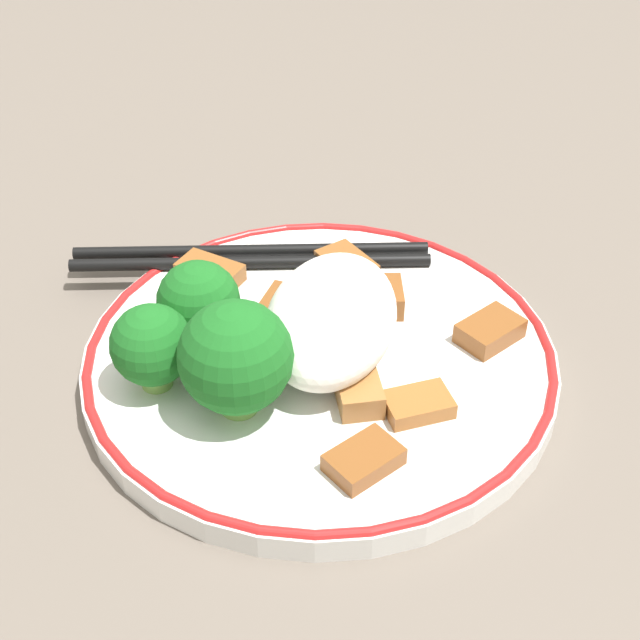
% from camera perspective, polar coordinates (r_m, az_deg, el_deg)
% --- Properties ---
extents(ground_plane, '(3.00, 3.00, 0.00)m').
position_cam_1_polar(ground_plane, '(0.47, 0.00, -3.18)').
color(ground_plane, '#665B51').
extents(plate, '(0.25, 0.25, 0.02)m').
position_cam_1_polar(plate, '(0.47, 0.00, -2.40)').
color(plate, white).
rests_on(plate, ground_plane).
extents(rice_mound, '(0.10, 0.07, 0.04)m').
position_cam_1_polar(rice_mound, '(0.45, 0.84, 0.44)').
color(rice_mound, white).
rests_on(rice_mound, plate).
extents(broccoli_back_left, '(0.04, 0.04, 0.05)m').
position_cam_1_polar(broccoli_back_left, '(0.45, -7.77, 1.08)').
color(broccoli_back_left, '#72AD4C').
rests_on(broccoli_back_left, plate).
extents(broccoli_back_center, '(0.04, 0.04, 0.05)m').
position_cam_1_polar(broccoli_back_center, '(0.43, -10.71, -1.65)').
color(broccoli_back_center, '#72AD4C').
rests_on(broccoli_back_center, plate).
extents(broccoli_back_right, '(0.05, 0.05, 0.06)m').
position_cam_1_polar(broccoli_back_right, '(0.41, -5.42, -2.43)').
color(broccoli_back_right, '#72AD4C').
rests_on(broccoli_back_right, plate).
extents(meat_near_front, '(0.04, 0.04, 0.01)m').
position_cam_1_polar(meat_near_front, '(0.52, 1.18, 3.62)').
color(meat_near_front, brown).
rests_on(meat_near_front, plate).
extents(meat_near_left, '(0.03, 0.04, 0.01)m').
position_cam_1_polar(meat_near_left, '(0.43, 6.28, -5.40)').
color(meat_near_left, '#995B28').
rests_on(meat_near_left, plate).
extents(meat_near_right, '(0.03, 0.04, 0.01)m').
position_cam_1_polar(meat_near_right, '(0.48, -1.68, 0.70)').
color(meat_near_right, brown).
rests_on(meat_near_right, plate).
extents(meat_near_back, '(0.03, 0.04, 0.01)m').
position_cam_1_polar(meat_near_back, '(0.51, -7.05, 3.07)').
color(meat_near_back, brown).
rests_on(meat_near_back, plate).
extents(meat_on_rice_edge, '(0.04, 0.04, 0.01)m').
position_cam_1_polar(meat_on_rice_edge, '(0.40, 2.82, -8.91)').
color(meat_on_rice_edge, brown).
rests_on(meat_on_rice_edge, plate).
extents(meat_mid_left, '(0.03, 0.03, 0.01)m').
position_cam_1_polar(meat_mid_left, '(0.49, 3.61, 1.47)').
color(meat_mid_left, brown).
rests_on(meat_mid_left, plate).
extents(meat_mid_right, '(0.04, 0.04, 0.01)m').
position_cam_1_polar(meat_mid_right, '(0.47, 10.82, -0.69)').
color(meat_mid_right, brown).
rests_on(meat_mid_right, plate).
extents(meat_far_scatter, '(0.03, 0.03, 0.01)m').
position_cam_1_polar(meat_far_scatter, '(0.43, 2.54, -4.81)').
color(meat_far_scatter, '#9E6633').
rests_on(meat_far_scatter, plate).
extents(chopsticks, '(0.07, 0.21, 0.01)m').
position_cam_1_polar(chopsticks, '(0.53, -4.44, 4.07)').
color(chopsticks, black).
rests_on(chopsticks, plate).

